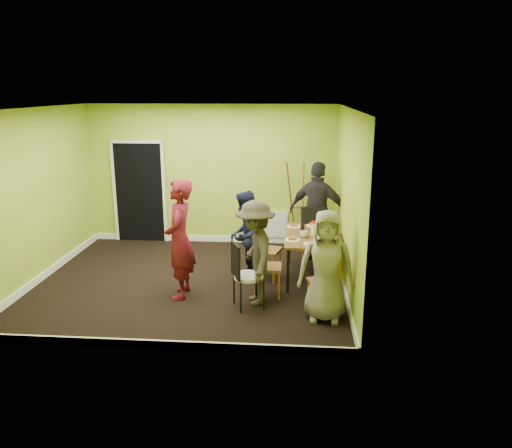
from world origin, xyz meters
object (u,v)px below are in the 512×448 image
(easel, at_px, (303,206))
(orange_bottle, at_px, (312,229))
(chair_left_near, at_px, (262,261))
(person_standing, at_px, (180,239))
(chair_left_far, at_px, (261,244))
(dining_table, at_px, (312,238))
(person_left_near, at_px, (256,253))
(person_front_end, at_px, (326,266))
(chair_back_end, at_px, (313,224))
(person_left_far, at_px, (245,236))
(person_back_end, at_px, (318,212))
(chair_bentwood, at_px, (244,272))
(blue_bottle, at_px, (327,236))
(chair_front_end, at_px, (326,278))
(thermos, at_px, (313,229))

(easel, height_order, orange_bottle, easel)
(chair_left_near, height_order, person_standing, person_standing)
(chair_left_far, bearing_deg, person_standing, -39.43)
(dining_table, relative_size, person_left_near, 0.97)
(dining_table, distance_m, orange_bottle, 0.22)
(dining_table, bearing_deg, person_left_near, -128.09)
(easel, bearing_deg, person_front_end, -85.05)
(chair_back_end, distance_m, person_standing, 2.63)
(person_left_far, distance_m, person_left_near, 0.98)
(person_back_end, xyz_separation_m, person_front_end, (0.02, -2.50, -0.14))
(person_left_near, relative_size, person_back_end, 0.85)
(orange_bottle, xyz_separation_m, person_standing, (-2.01, -1.14, 0.12))
(dining_table, distance_m, person_left_near, 1.40)
(chair_back_end, distance_m, chair_bentwood, 2.25)
(easel, bearing_deg, blue_bottle, -80.19)
(chair_left_near, height_order, person_back_end, person_back_end)
(blue_bottle, distance_m, person_left_far, 1.34)
(blue_bottle, distance_m, person_standing, 2.29)
(chair_bentwood, height_order, easel, easel)
(person_standing, height_order, person_front_end, person_standing)
(dining_table, bearing_deg, person_left_far, -172.20)
(chair_front_end, xyz_separation_m, person_back_end, (-0.03, 2.24, 0.41))
(chair_left_near, relative_size, blue_bottle, 5.08)
(blue_bottle, distance_m, person_front_end, 1.20)
(chair_bentwood, bearing_deg, person_standing, -131.67)
(chair_bentwood, height_order, orange_bottle, chair_bentwood)
(person_left_near, xyz_separation_m, person_front_end, (0.99, -0.48, -0.00))
(chair_left_far, height_order, person_back_end, person_back_end)
(chair_front_end, height_order, chair_bentwood, chair_bentwood)
(blue_bottle, bearing_deg, person_front_end, -93.50)
(chair_left_far, bearing_deg, chair_bentwood, 6.34)
(dining_table, distance_m, person_left_far, 1.13)
(chair_left_far, distance_m, person_standing, 1.48)
(chair_front_end, bearing_deg, thermos, 74.70)
(dining_table, xyz_separation_m, thermos, (0.01, -0.04, 0.16))
(blue_bottle, relative_size, person_left_near, 0.13)
(thermos, height_order, person_standing, person_standing)
(chair_bentwood, distance_m, thermos, 1.64)
(orange_bottle, bearing_deg, easel, 95.67)
(orange_bottle, relative_size, person_left_far, 0.05)
(chair_back_end, xyz_separation_m, easel, (-0.18, 0.95, 0.12))
(chair_front_end, bearing_deg, dining_table, 74.94)
(chair_left_far, height_order, chair_back_end, chair_left_far)
(person_left_far, xyz_separation_m, person_back_end, (1.23, 1.08, 0.17))
(person_standing, distance_m, person_left_near, 1.17)
(chair_bentwood, bearing_deg, easel, 140.48)
(person_front_end, bearing_deg, easel, 98.68)
(person_front_end, bearing_deg, person_standing, 167.15)
(chair_left_near, relative_size, easel, 0.57)
(chair_bentwood, bearing_deg, chair_left_far, 148.83)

